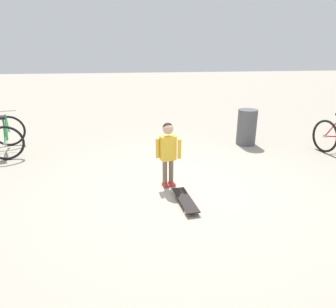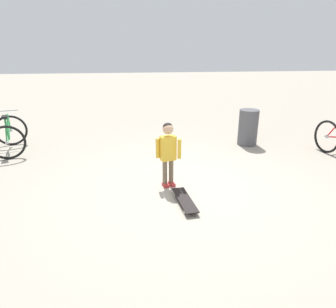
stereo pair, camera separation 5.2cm
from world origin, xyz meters
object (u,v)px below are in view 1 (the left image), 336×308
(skateboard, at_px, (185,200))
(trash_bin, at_px, (247,127))
(child_person, at_px, (168,148))
(bicycle_mid, at_px, (7,136))

(skateboard, bearing_deg, trash_bin, 142.75)
(child_person, xyz_separation_m, skateboard, (0.65, 0.16, -0.60))
(skateboard, xyz_separation_m, trash_bin, (-2.62, 1.99, 0.35))
(skateboard, xyz_separation_m, bicycle_mid, (-2.81, -3.35, 0.32))
(skateboard, bearing_deg, child_person, -166.38)
(child_person, relative_size, skateboard, 1.33)
(bicycle_mid, distance_m, trash_bin, 5.34)
(bicycle_mid, bearing_deg, skateboard, 50.03)
(skateboard, bearing_deg, bicycle_mid, -129.97)
(bicycle_mid, xyz_separation_m, trash_bin, (0.19, 5.34, 0.03))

